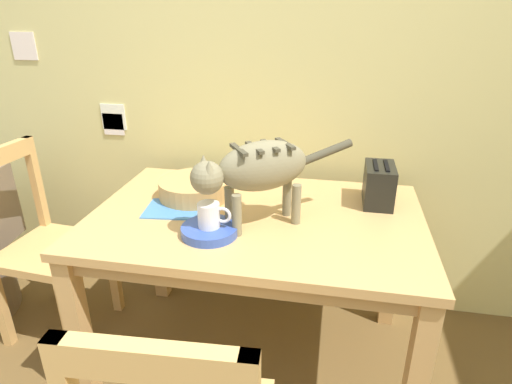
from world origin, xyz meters
TOP-DOWN VIEW (x-y plane):
  - wall_rear at (-0.00, 1.83)m, footprint 5.16×0.11m
  - dining_table at (0.06, 1.25)m, footprint 1.34×0.87m
  - cat at (0.08, 1.15)m, footprint 0.56×0.40m
  - saucer_bowl at (-0.07, 1.05)m, footprint 0.21×0.21m
  - coffee_mug at (-0.07, 1.05)m, footprint 0.13×0.08m
  - magazine at (-0.26, 1.23)m, footprint 0.29×0.22m
  - book_stack at (-0.28, 1.51)m, footprint 0.19×0.15m
  - wicker_basket at (-0.24, 1.37)m, footprint 0.31×0.31m
  - toaster at (0.55, 1.45)m, footprint 0.12×0.20m
  - wooden_chair_near at (-0.99, 1.28)m, footprint 0.45×0.45m

SIDE VIEW (x-z plane):
  - wooden_chair_near at x=-0.99m, z-range -0.01..0.94m
  - dining_table at x=0.06m, z-range 0.29..1.04m
  - magazine at x=-0.26m, z-range 0.75..0.76m
  - saucer_bowl at x=-0.07m, z-range 0.75..0.79m
  - book_stack at x=-0.28m, z-range 0.75..0.79m
  - wicker_basket at x=-0.24m, z-range 0.75..0.84m
  - coffee_mug at x=-0.07m, z-range 0.79..0.88m
  - toaster at x=0.55m, z-range 0.75..0.93m
  - cat at x=0.08m, z-range 0.81..1.15m
  - wall_rear at x=0.00m, z-range 0.00..2.50m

